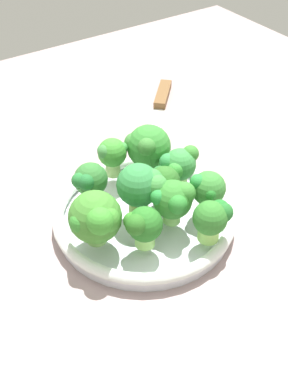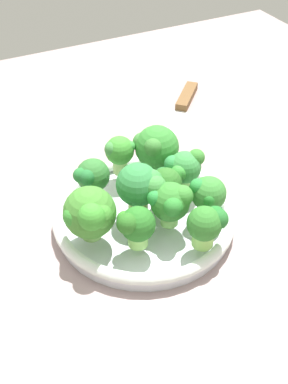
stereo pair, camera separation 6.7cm
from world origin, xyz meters
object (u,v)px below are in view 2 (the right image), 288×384
at_px(broccoli_floret_9, 92,177).
at_px(broccoli_floret_10, 166,183).
at_px(broccoli_floret_6, 208,223).
at_px(knife, 181,109).
at_px(bowl, 144,216).
at_px(broccoli_floret_1, 156,147).
at_px(broccoli_floret_5, 184,168).
at_px(broccoli_floret_8, 90,214).
at_px(broccoli_floret_0, 208,194).
at_px(broccoli_floret_4, 135,225).
at_px(broccoli_floret_2, 119,151).
at_px(broccoli_floret_3, 171,202).
at_px(broccoli_floret_7, 141,186).

bearing_deg(broccoli_floret_9, broccoli_floret_10, 152.86).
height_order(broccoli_floret_6, knife, broccoli_floret_6).
bearing_deg(broccoli_floret_9, bowl, 137.83).
xyz_separation_m(broccoli_floret_1, broccoli_floret_5, (-0.02, 0.06, -0.00)).
bearing_deg(broccoli_floret_8, broccoli_floret_0, 170.21).
relative_size(broccoli_floret_4, broccoli_floret_10, 1.07).
distance_m(broccoli_floret_2, broccoli_floret_3, 0.13).
bearing_deg(broccoli_floret_4, broccoli_floret_8, -37.91).
xyz_separation_m(broccoli_floret_0, broccoli_floret_7, (0.08, -0.04, 0.01)).
bearing_deg(broccoli_floret_7, broccoli_floret_4, 56.63).
distance_m(broccoli_floret_6, broccoli_floret_7, 0.10).
height_order(broccoli_floret_5, broccoli_floret_10, broccoli_floret_5).
height_order(broccoli_floret_5, broccoli_floret_9, broccoli_floret_9).
bearing_deg(broccoli_floret_3, broccoli_floret_1, -108.00).
height_order(broccoli_floret_0, broccoli_floret_5, same).
height_order(broccoli_floret_9, knife, broccoli_floret_9).
relative_size(broccoli_floret_1, broccoli_floret_5, 1.19).
bearing_deg(broccoli_floret_5, broccoli_floret_3, 47.88).
height_order(broccoli_floret_1, broccoli_floret_9, broccoli_floret_1).
relative_size(broccoli_floret_3, broccoli_floret_8, 0.82).
distance_m(broccoli_floret_1, broccoli_floret_7, 0.10).
xyz_separation_m(broccoli_floret_4, knife, (-0.24, -0.30, -0.06)).
bearing_deg(broccoli_floret_1, broccoli_floret_2, -19.17).
xyz_separation_m(broccoli_floret_2, broccoli_floret_7, (0.01, 0.09, 0.01)).
relative_size(broccoli_floret_7, broccoli_floret_8, 0.98).
xyz_separation_m(broccoli_floret_0, broccoli_floret_3, (0.05, -0.01, 0.00)).
height_order(broccoli_floret_2, broccoli_floret_5, same).
xyz_separation_m(broccoli_floret_1, broccoli_floret_9, (0.11, 0.02, -0.00)).
relative_size(bowl, broccoli_floret_0, 4.24).
relative_size(broccoli_floret_10, knife, 0.26).
height_order(broccoli_floret_3, broccoli_floret_10, broccoli_floret_3).
relative_size(broccoli_floret_9, broccoli_floret_10, 1.18).
relative_size(broccoli_floret_4, broccoli_floret_8, 0.76).
relative_size(broccoli_floret_5, broccoli_floret_6, 1.05).
distance_m(broccoli_floret_0, broccoli_floret_2, 0.15).
height_order(broccoli_floret_0, broccoli_floret_10, broccoli_floret_0).
xyz_separation_m(broccoli_floret_2, broccoli_floret_9, (0.06, 0.04, 0.00)).
relative_size(broccoli_floret_2, broccoli_floret_8, 0.79).
relative_size(broccoli_floret_5, broccoli_floret_8, 0.79).
height_order(broccoli_floret_2, broccoli_floret_6, broccoli_floret_2).
height_order(broccoli_floret_0, broccoli_floret_7, broccoli_floret_7).
distance_m(bowl, broccoli_floret_1, 0.11).
relative_size(broccoli_floret_3, knife, 0.30).
bearing_deg(broccoli_floret_0, broccoli_floret_7, -30.22).
distance_m(broccoli_floret_6, broccoli_floret_9, 0.17).
xyz_separation_m(broccoli_floret_0, broccoli_floret_1, (0.01, -0.12, 0.00)).
bearing_deg(broccoli_floret_5, broccoli_floret_6, 75.04).
distance_m(broccoli_floret_7, broccoli_floret_8, 0.08).
height_order(broccoli_floret_6, broccoli_floret_7, broccoli_floret_7).
bearing_deg(broccoli_floret_2, broccoli_floret_0, 115.20).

